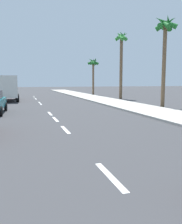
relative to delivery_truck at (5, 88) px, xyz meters
The scene contains 14 objects.
ground_plane 10.86m from the delivery_truck, 71.33° to the right, with size 160.00×160.00×0.00m, color #38383A.
sidewalk_strip 13.57m from the delivery_truck, 37.38° to the right, with size 3.60×80.00×0.14m, color #B2ADA3.
lane_stripe_2 23.70m from the delivery_truck, 81.63° to the right, with size 0.16×1.80×0.01m, color white.
lane_stripe_3 18.13m from the delivery_truck, 79.01° to the right, with size 0.16×1.80×0.01m, color white.
lane_stripe_4 15.05m from the delivery_truck, 76.71° to the right, with size 0.16×1.80×0.01m, color white.
lane_stripe_5 12.57m from the delivery_truck, 73.99° to the right, with size 0.16×1.80×0.01m, color white.
lane_stripe_6 5.86m from the delivery_truck, 52.60° to the right, with size 0.16×1.80×0.01m, color white.
lane_stripe_7 4.91m from the delivery_truck, 42.59° to the right, with size 0.16×1.80×0.01m, color white.
lane_stripe_8 4.52m from the delivery_truck, 36.21° to the left, with size 0.16×1.80×0.01m, color white.
lane_stripe_9 7.57m from the delivery_truck, 62.35° to the left, with size 0.16×1.80×0.01m, color white.
delivery_truck is the anchor object (origin of this frame).
palm_tree_mid 17.55m from the delivery_truck, 39.03° to the right, with size 1.97×1.91×7.63m.
palm_tree_far 14.65m from the delivery_truck, ahead, with size 1.78×1.73×8.50m.
palm_tree_distant 16.26m from the delivery_truck, 34.79° to the left, with size 1.78×1.73×6.09m.
Camera 1 is at (-1.96, 1.79, 2.20)m, focal length 38.36 mm.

